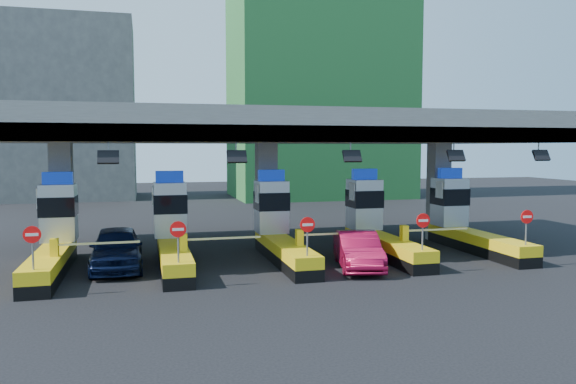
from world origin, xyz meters
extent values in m
plane|color=black|center=(0.00, 0.00, 0.00)|extent=(120.00, 120.00, 0.00)
cube|color=slate|center=(0.00, 3.00, 6.25)|extent=(28.00, 12.00, 1.50)
cube|color=#4C4C49|center=(0.00, -2.70, 5.85)|extent=(28.00, 0.60, 0.70)
cube|color=slate|center=(-10.00, 3.00, 2.75)|extent=(1.00, 1.00, 5.50)
cube|color=slate|center=(0.00, 3.00, 2.75)|extent=(1.00, 1.00, 5.50)
cube|color=slate|center=(10.00, 3.00, 2.75)|extent=(1.00, 1.00, 5.50)
cylinder|color=slate|center=(-7.50, -2.70, 5.25)|extent=(0.06, 0.06, 0.50)
cube|color=black|center=(-7.50, -2.90, 4.90)|extent=(0.80, 0.38, 0.54)
cylinder|color=slate|center=(-2.50, -2.70, 5.25)|extent=(0.06, 0.06, 0.50)
cube|color=black|center=(-2.50, -2.90, 4.90)|extent=(0.80, 0.38, 0.54)
cylinder|color=slate|center=(2.50, -2.70, 5.25)|extent=(0.06, 0.06, 0.50)
cube|color=black|center=(2.50, -2.90, 4.90)|extent=(0.80, 0.38, 0.54)
cylinder|color=slate|center=(7.50, -2.70, 5.25)|extent=(0.06, 0.06, 0.50)
cube|color=black|center=(7.50, -2.90, 4.90)|extent=(0.80, 0.38, 0.54)
cylinder|color=slate|center=(12.00, -2.70, 5.25)|extent=(0.06, 0.06, 0.50)
cube|color=black|center=(12.00, -2.90, 4.90)|extent=(0.80, 0.38, 0.54)
cube|color=black|center=(-10.00, -1.00, 0.25)|extent=(1.20, 8.00, 0.50)
cube|color=#E5B70C|center=(-10.00, -1.00, 0.75)|extent=(1.20, 8.00, 0.50)
cube|color=#9EA3A8|center=(-10.00, 1.80, 2.30)|extent=(1.50, 1.50, 2.60)
cube|color=black|center=(-10.00, 1.78, 2.60)|extent=(1.56, 1.56, 0.90)
cube|color=#0C2DBF|center=(-10.00, 1.80, 3.88)|extent=(1.30, 0.35, 0.55)
cube|color=white|center=(-10.80, 1.50, 3.00)|extent=(0.06, 0.70, 0.90)
cylinder|color=slate|center=(-10.00, -4.60, 1.65)|extent=(0.07, 0.07, 1.30)
cylinder|color=red|center=(-10.00, -4.63, 2.25)|extent=(0.60, 0.04, 0.60)
cube|color=white|center=(-10.00, -4.65, 2.25)|extent=(0.42, 0.02, 0.10)
cube|color=#E5B70C|center=(-9.65, -2.20, 1.35)|extent=(0.30, 0.35, 0.70)
cube|color=white|center=(-8.00, -2.20, 1.45)|extent=(3.20, 0.08, 0.08)
cube|color=black|center=(-5.00, -1.00, 0.25)|extent=(1.20, 8.00, 0.50)
cube|color=#E5B70C|center=(-5.00, -1.00, 0.75)|extent=(1.20, 8.00, 0.50)
cube|color=#9EA3A8|center=(-5.00, 1.80, 2.30)|extent=(1.50, 1.50, 2.60)
cube|color=black|center=(-5.00, 1.78, 2.60)|extent=(1.56, 1.56, 0.90)
cube|color=#0C2DBF|center=(-5.00, 1.80, 3.88)|extent=(1.30, 0.35, 0.55)
cube|color=white|center=(-5.80, 1.50, 3.00)|extent=(0.06, 0.70, 0.90)
cylinder|color=slate|center=(-5.00, -4.60, 1.65)|extent=(0.07, 0.07, 1.30)
cylinder|color=red|center=(-5.00, -4.63, 2.25)|extent=(0.60, 0.04, 0.60)
cube|color=white|center=(-5.00, -4.65, 2.25)|extent=(0.42, 0.02, 0.10)
cube|color=#E5B70C|center=(-4.65, -2.20, 1.35)|extent=(0.30, 0.35, 0.70)
cube|color=white|center=(-3.00, -2.20, 1.45)|extent=(3.20, 0.08, 0.08)
cube|color=black|center=(0.00, -1.00, 0.25)|extent=(1.20, 8.00, 0.50)
cube|color=#E5B70C|center=(0.00, -1.00, 0.75)|extent=(1.20, 8.00, 0.50)
cube|color=#9EA3A8|center=(0.00, 1.80, 2.30)|extent=(1.50, 1.50, 2.60)
cube|color=black|center=(0.00, 1.78, 2.60)|extent=(1.56, 1.56, 0.90)
cube|color=#0C2DBF|center=(0.00, 1.80, 3.88)|extent=(1.30, 0.35, 0.55)
cube|color=white|center=(-0.80, 1.50, 3.00)|extent=(0.06, 0.70, 0.90)
cylinder|color=slate|center=(0.00, -4.60, 1.65)|extent=(0.07, 0.07, 1.30)
cylinder|color=red|center=(0.00, -4.63, 2.25)|extent=(0.60, 0.04, 0.60)
cube|color=white|center=(0.00, -4.65, 2.25)|extent=(0.42, 0.02, 0.10)
cube|color=#E5B70C|center=(0.35, -2.20, 1.35)|extent=(0.30, 0.35, 0.70)
cube|color=white|center=(2.00, -2.20, 1.45)|extent=(3.20, 0.08, 0.08)
cube|color=black|center=(5.00, -1.00, 0.25)|extent=(1.20, 8.00, 0.50)
cube|color=#E5B70C|center=(5.00, -1.00, 0.75)|extent=(1.20, 8.00, 0.50)
cube|color=#9EA3A8|center=(5.00, 1.80, 2.30)|extent=(1.50, 1.50, 2.60)
cube|color=black|center=(5.00, 1.78, 2.60)|extent=(1.56, 1.56, 0.90)
cube|color=#0C2DBF|center=(5.00, 1.80, 3.88)|extent=(1.30, 0.35, 0.55)
cube|color=white|center=(4.20, 1.50, 3.00)|extent=(0.06, 0.70, 0.90)
cylinder|color=slate|center=(5.00, -4.60, 1.65)|extent=(0.07, 0.07, 1.30)
cylinder|color=red|center=(5.00, -4.63, 2.25)|extent=(0.60, 0.04, 0.60)
cube|color=white|center=(5.00, -4.65, 2.25)|extent=(0.42, 0.02, 0.10)
cube|color=#E5B70C|center=(5.35, -2.20, 1.35)|extent=(0.30, 0.35, 0.70)
cube|color=white|center=(7.00, -2.20, 1.45)|extent=(3.20, 0.08, 0.08)
cube|color=black|center=(10.00, -1.00, 0.25)|extent=(1.20, 8.00, 0.50)
cube|color=#E5B70C|center=(10.00, -1.00, 0.75)|extent=(1.20, 8.00, 0.50)
cube|color=#9EA3A8|center=(10.00, 1.80, 2.30)|extent=(1.50, 1.50, 2.60)
cube|color=black|center=(10.00, 1.78, 2.60)|extent=(1.56, 1.56, 0.90)
cube|color=#0C2DBF|center=(10.00, 1.80, 3.88)|extent=(1.30, 0.35, 0.55)
cube|color=white|center=(9.20, 1.50, 3.00)|extent=(0.06, 0.70, 0.90)
cylinder|color=slate|center=(10.00, -4.60, 1.65)|extent=(0.07, 0.07, 1.30)
cylinder|color=red|center=(10.00, -4.63, 2.25)|extent=(0.60, 0.04, 0.60)
cube|color=white|center=(10.00, -4.65, 2.25)|extent=(0.42, 0.02, 0.10)
cube|color=#E5B70C|center=(10.35, -2.20, 1.35)|extent=(0.30, 0.35, 0.70)
cube|color=white|center=(12.00, -2.20, 1.45)|extent=(3.20, 0.08, 0.08)
cube|color=#1E5926|center=(12.00, 32.00, 14.00)|extent=(18.00, 12.00, 28.00)
cube|color=#4C4C49|center=(-14.00, 36.00, 9.00)|extent=(14.00, 10.00, 18.00)
imported|color=black|center=(-7.39, -0.44, 0.91)|extent=(2.25, 5.39, 1.83)
imported|color=maroon|center=(2.82, -2.88, 0.79)|extent=(2.68, 5.06, 1.58)
camera|label=1|loc=(-6.19, -25.57, 5.29)|focal=35.00mm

